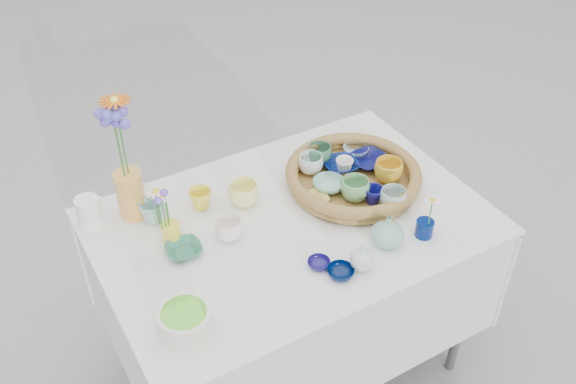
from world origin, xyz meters
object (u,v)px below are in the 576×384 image
wicker_tray (353,177)px  tall_vase_yellow (131,194)px  bud_vase_seafoam (388,231)px  display_table (290,362)px

wicker_tray → tall_vase_yellow: 0.76m
bud_vase_seafoam → wicker_tray: bearing=75.5°
display_table → tall_vase_yellow: tall_vase_yellow is taller
wicker_tray → bud_vase_seafoam: size_ratio=4.40×
display_table → wicker_tray: bearing=10.1°
wicker_tray → tall_vase_yellow: tall_vase_yellow is taller
bud_vase_seafoam → tall_vase_yellow: (-0.64, 0.54, 0.03)m
display_table → wicker_tray: wicker_tray is taller
display_table → bud_vase_seafoam: 0.88m
display_table → bud_vase_seafoam: bud_vase_seafoam is taller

